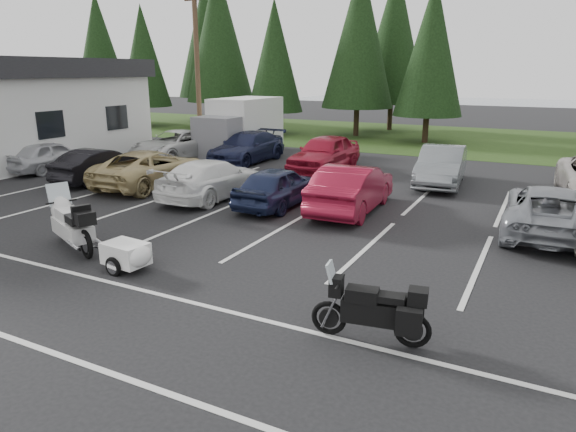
# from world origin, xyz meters

# --- Properties ---
(ground) EXTENTS (120.00, 120.00, 0.00)m
(ground) POSITION_xyz_m (0.00, 0.00, 0.00)
(ground) COLOR black
(ground) RESTS_ON ground
(grass_strip) EXTENTS (80.00, 16.00, 0.01)m
(grass_strip) POSITION_xyz_m (0.00, 24.00, 0.01)
(grass_strip) COLOR #1F3611
(grass_strip) RESTS_ON ground
(lake_water) EXTENTS (70.00, 50.00, 0.02)m
(lake_water) POSITION_xyz_m (4.00, 55.00, 0.00)
(lake_water) COLOR gray
(lake_water) RESTS_ON ground
(utility_pole) EXTENTS (1.60, 0.26, 9.00)m
(utility_pole) POSITION_xyz_m (-10.00, 12.00, 4.70)
(utility_pole) COLOR #473321
(utility_pole) RESTS_ON ground
(box_truck) EXTENTS (2.40, 5.60, 2.90)m
(box_truck) POSITION_xyz_m (-8.00, 12.50, 1.45)
(box_truck) COLOR silver
(box_truck) RESTS_ON ground
(stall_markings) EXTENTS (32.00, 16.00, 0.01)m
(stall_markings) POSITION_xyz_m (0.00, 2.00, 0.00)
(stall_markings) COLOR silver
(stall_markings) RESTS_ON ground
(conifer_0) EXTENTS (4.58, 4.58, 10.66)m
(conifer_0) POSITION_xyz_m (-28.00, 22.50, 6.23)
(conifer_0) COLOR #332316
(conifer_0) RESTS_ON ground
(conifer_1) EXTENTS (3.96, 3.96, 9.22)m
(conifer_1) POSITION_xyz_m (-22.00, 21.20, 5.39)
(conifer_1) COLOR #332316
(conifer_1) RESTS_ON ground
(conifer_2) EXTENTS (5.10, 5.10, 11.89)m
(conifer_2) POSITION_xyz_m (-16.00, 22.80, 6.95)
(conifer_2) COLOR #332316
(conifer_2) RESTS_ON ground
(conifer_3) EXTENTS (3.87, 3.87, 9.02)m
(conifer_3) POSITION_xyz_m (-10.50, 21.40, 5.27)
(conifer_3) COLOR #332316
(conifer_3) RESTS_ON ground
(conifer_4) EXTENTS (4.80, 4.80, 11.17)m
(conifer_4) POSITION_xyz_m (-5.00, 22.90, 6.53)
(conifer_4) COLOR #332316
(conifer_4) RESTS_ON ground
(conifer_5) EXTENTS (4.14, 4.14, 9.63)m
(conifer_5) POSITION_xyz_m (0.00, 21.60, 5.63)
(conifer_5) COLOR #332316
(conifer_5) RESTS_ON ground
(conifer_back_a) EXTENTS (5.28, 5.28, 12.30)m
(conifer_back_a) POSITION_xyz_m (-20.00, 27.00, 7.19)
(conifer_back_a) COLOR #332316
(conifer_back_a) RESTS_ON ground
(conifer_back_b) EXTENTS (4.97, 4.97, 11.58)m
(conifer_back_b) POSITION_xyz_m (-4.00, 27.50, 6.77)
(conifer_back_b) COLOR #332316
(conifer_back_b) RESTS_ON ground
(car_near_0) EXTENTS (1.70, 4.00, 1.35)m
(car_near_0) POSITION_xyz_m (-12.67, 4.58, 0.67)
(car_near_0) COLOR silver
(car_near_0) RESTS_ON ground
(car_near_1) EXTENTS (1.44, 4.05, 1.33)m
(car_near_1) POSITION_xyz_m (-9.04, 3.96, 0.67)
(car_near_1) COLOR black
(car_near_1) RESTS_ON ground
(car_near_2) EXTENTS (2.52, 5.13, 1.40)m
(car_near_2) POSITION_xyz_m (-6.61, 4.22, 0.70)
(car_near_2) COLOR tan
(car_near_2) RESTS_ON ground
(car_near_3) EXTENTS (2.07, 4.75, 1.36)m
(car_near_3) POSITION_xyz_m (-3.37, 3.72, 0.68)
(car_near_3) COLOR white
(car_near_3) RESTS_ON ground
(car_near_4) EXTENTS (1.60, 3.93, 1.34)m
(car_near_4) POSITION_xyz_m (-0.78, 3.75, 0.67)
(car_near_4) COLOR #192140
(car_near_4) RESTS_ON ground
(car_near_5) EXTENTS (1.82, 4.63, 1.50)m
(car_near_5) POSITION_xyz_m (1.60, 4.27, 0.75)
(car_near_5) COLOR maroon
(car_near_5) RESTS_ON ground
(car_near_6) EXTENTS (2.34, 4.88, 1.34)m
(car_near_6) POSITION_xyz_m (7.22, 4.48, 0.67)
(car_near_6) COLOR gray
(car_near_6) RESTS_ON ground
(car_far_0) EXTENTS (2.76, 5.30, 1.43)m
(car_far_0) POSITION_xyz_m (-9.82, 9.66, 0.71)
(car_far_0) COLOR silver
(car_far_0) RESTS_ON ground
(car_far_1) EXTENTS (2.08, 5.02, 1.45)m
(car_far_1) POSITION_xyz_m (-6.12, 10.49, 0.73)
(car_far_1) COLOR #171C3A
(car_far_1) RESTS_ON ground
(car_far_2) EXTENTS (2.03, 4.76, 1.60)m
(car_far_2) POSITION_xyz_m (-1.86, 10.13, 0.80)
(car_far_2) COLOR maroon
(car_far_2) RESTS_ON ground
(car_far_3) EXTENTS (1.97, 4.66, 1.50)m
(car_far_3) POSITION_xyz_m (3.33, 9.58, 0.75)
(car_far_3) COLOR slate
(car_far_3) RESTS_ON ground
(touring_motorcycle) EXTENTS (2.94, 1.91, 1.56)m
(touring_motorcycle) POSITION_xyz_m (-3.35, -2.32, 0.78)
(touring_motorcycle) COLOR silver
(touring_motorcycle) RESTS_ON ground
(cargo_trailer) EXTENTS (1.48, 0.92, 0.66)m
(cargo_trailer) POSITION_xyz_m (-1.13, -2.80, 0.33)
(cargo_trailer) COLOR white
(cargo_trailer) RESTS_ON ground
(adventure_motorcycle) EXTENTS (2.28, 1.09, 1.34)m
(adventure_motorcycle) POSITION_xyz_m (4.73, -3.32, 0.67)
(adventure_motorcycle) COLOR black
(adventure_motorcycle) RESTS_ON ground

